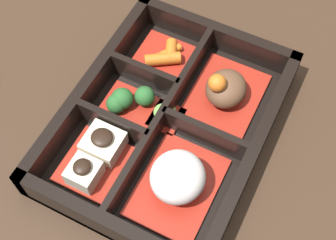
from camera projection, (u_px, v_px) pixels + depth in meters
ground_plane at (168, 130)px, 0.58m from camera, size 3.00×3.00×0.00m
bento_base at (168, 128)px, 0.57m from camera, size 0.30×0.23×0.01m
bento_rim at (166, 120)px, 0.56m from camera, size 0.30×0.23×0.05m
bowl_stew at (225, 91)px, 0.57m from camera, size 0.11×0.08×0.06m
bowl_rice at (178, 179)px, 0.51m from camera, size 0.11×0.08×0.06m
bowl_carrots at (165, 57)px, 0.61m from camera, size 0.07×0.07×0.02m
bowl_greens at (128, 102)px, 0.57m from camera, size 0.06×0.07×0.03m
bowl_tofu at (95, 157)px, 0.53m from camera, size 0.08×0.07×0.04m
bowl_pickles at (165, 115)px, 0.57m from camera, size 0.04×0.04×0.01m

